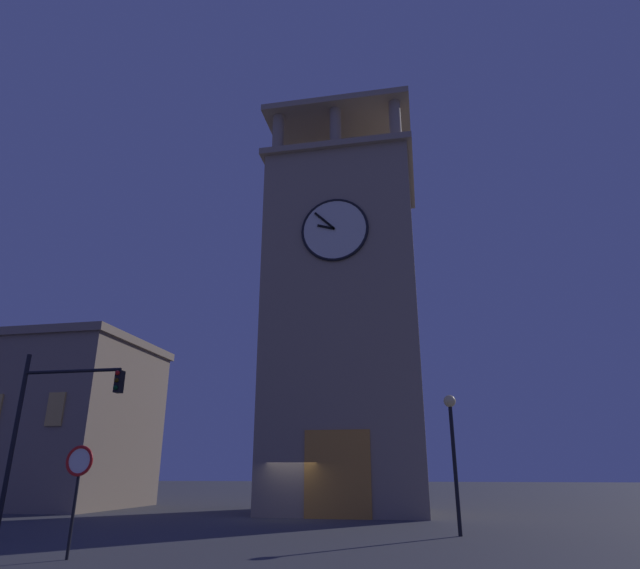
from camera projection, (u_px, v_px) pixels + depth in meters
name	position (u px, v px, depth m)	size (l,w,h in m)	color
ground_plane	(290.00, 519.00, 24.68)	(200.00, 200.00, 0.00)	#424247
clocktower	(347.00, 321.00, 31.75)	(9.04, 8.80, 26.90)	gray
adjacent_wing_building	(19.00, 422.00, 34.08)	(16.15, 9.28, 10.15)	gray
traffic_signal_near	(49.00, 414.00, 18.20)	(3.89, 0.41, 6.07)	black
street_lamp	(452.00, 434.00, 19.09)	(0.44, 0.44, 4.74)	black
no_horn_sign	(79.00, 469.00, 13.83)	(0.78, 0.14, 2.73)	black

